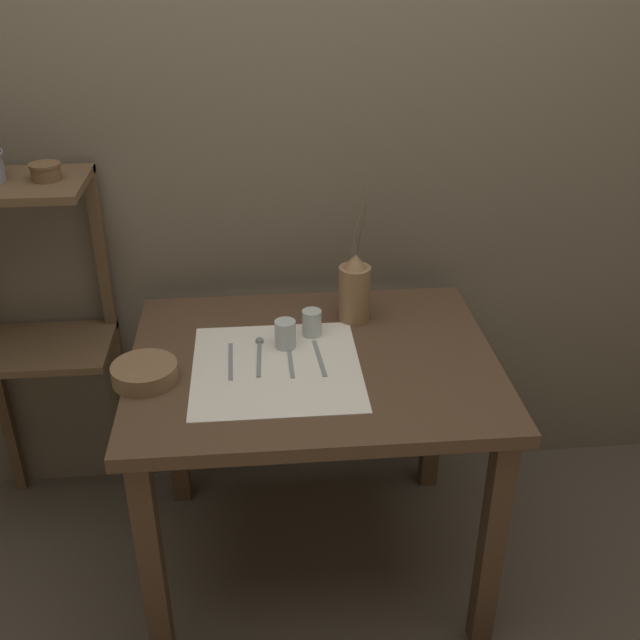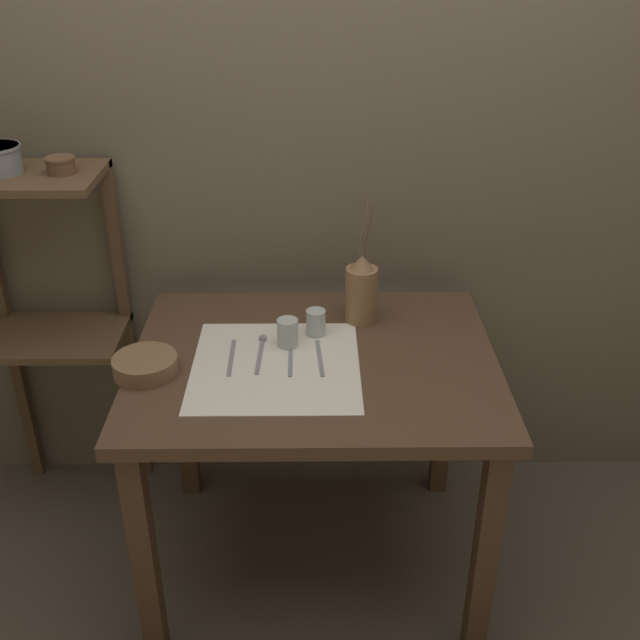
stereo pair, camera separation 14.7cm
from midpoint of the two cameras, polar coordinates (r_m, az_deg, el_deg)
The scene contains 14 objects.
ground_plane at distance 2.62m, azimuth 1.26°, elevation -17.72°, with size 12.00×12.00×0.00m, color brown.
stone_wall_back at distance 2.44m, azimuth 1.20°, elevation 11.99°, with size 7.00×0.06×2.40m.
wooden_table at distance 2.19m, azimuth 1.44°, elevation -5.43°, with size 1.04×0.82×0.79m.
wooden_shelf_unit at distance 2.54m, azimuth -18.45°, elevation 2.44°, with size 0.45×0.31×1.23m.
linen_cloth at distance 2.08m, azimuth -1.43°, elevation -3.52°, with size 0.47×0.48×0.00m.
pitcher_with_flowers at distance 2.28m, azimuth 4.96°, elevation 2.20°, with size 0.10×0.10×0.44m.
wooden_bowl at distance 2.08m, azimuth -11.27°, elevation -3.43°, with size 0.18×0.18×0.05m.
glass_tumbler_near at distance 2.16m, azimuth -0.58°, elevation -1.01°, with size 0.06×0.06×0.08m.
glass_tumbler_far at distance 2.21m, azimuth 1.53°, elevation -0.23°, with size 0.06×0.06×0.08m.
knife_center at distance 2.12m, azimuth -4.85°, elevation -2.91°, with size 0.01×0.19×0.00m.
spoon_outer at distance 2.17m, azimuth -2.59°, elevation -2.00°, with size 0.02×0.21×0.02m.
spoon_inner at distance 2.16m, azimuth -0.34°, elevation -2.11°, with size 0.02×0.21×0.02m.
fork_inner at distance 2.11m, azimuth 1.92°, elevation -2.94°, with size 0.03×0.19×0.00m.
metal_pot_small at distance 2.32m, azimuth -17.48°, elevation 11.24°, with size 0.09×0.09×0.05m.
Camera 2 is at (0.00, -1.82, 1.89)m, focal length 42.00 mm.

